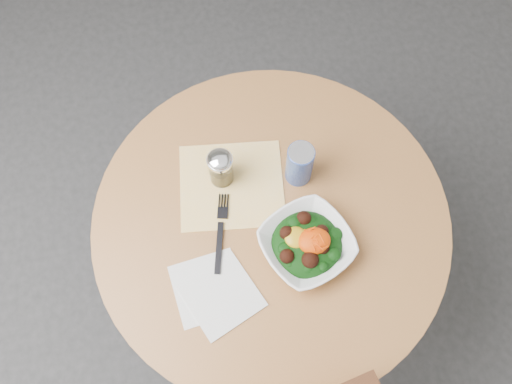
# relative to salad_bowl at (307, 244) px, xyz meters

# --- Properties ---
(ground) EXTENTS (6.00, 6.00, 0.00)m
(ground) POSITION_rel_salad_bowl_xyz_m (-0.07, 0.09, -0.78)
(ground) COLOR #2D2D30
(ground) RESTS_ON ground
(table) EXTENTS (0.90, 0.90, 0.75)m
(table) POSITION_rel_salad_bowl_xyz_m (-0.07, 0.09, -0.23)
(table) COLOR black
(table) RESTS_ON ground
(cloth_napkin) EXTENTS (0.30, 0.28, 0.00)m
(cloth_napkin) POSITION_rel_salad_bowl_xyz_m (-0.14, 0.20, -0.03)
(cloth_napkin) COLOR orange
(cloth_napkin) RESTS_ON table
(paper_napkins) EXTENTS (0.22, 0.21, 0.00)m
(paper_napkins) POSITION_rel_salad_bowl_xyz_m (-0.24, -0.06, -0.03)
(paper_napkins) COLOR silver
(paper_napkins) RESTS_ON table
(salad_bowl) EXTENTS (0.27, 0.27, 0.08)m
(salad_bowl) POSITION_rel_salad_bowl_xyz_m (0.00, 0.00, 0.00)
(salad_bowl) COLOR white
(salad_bowl) RESTS_ON table
(fork) EXTENTS (0.08, 0.21, 0.00)m
(fork) POSITION_rel_salad_bowl_xyz_m (-0.19, 0.09, -0.02)
(fork) COLOR black
(fork) RESTS_ON table
(spice_shaker) EXTENTS (0.06, 0.06, 0.12)m
(spice_shaker) POSITION_rel_salad_bowl_xyz_m (-0.16, 0.23, 0.03)
(spice_shaker) COLOR silver
(spice_shaker) RESTS_ON table
(beverage_can) EXTENTS (0.07, 0.07, 0.13)m
(beverage_can) POSITION_rel_salad_bowl_xyz_m (0.03, 0.19, 0.03)
(beverage_can) COLOR navy
(beverage_can) RESTS_ON table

